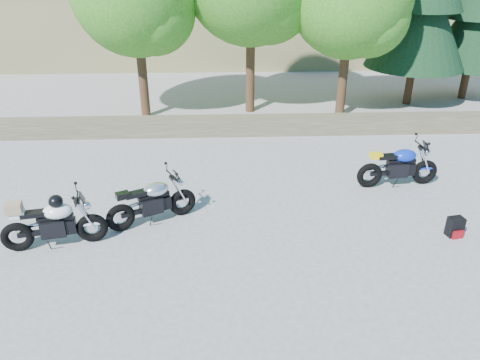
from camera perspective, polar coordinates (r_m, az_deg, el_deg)
name	(u,v)px	position (r m, az deg, el deg)	size (l,w,h in m)	color
ground	(231,242)	(8.48, -1.08, -7.58)	(90.00, 90.00, 0.00)	gray
stone_wall	(226,126)	(13.31, -1.68, 6.63)	(22.00, 0.55, 0.50)	#4E4834
silver_bike	(152,202)	(9.00, -10.62, -2.66)	(1.66, 0.91, 0.90)	black
white_bike	(53,222)	(8.75, -21.86, -4.77)	(1.79, 0.62, 1.00)	black
blue_bike	(399,167)	(10.82, 18.80, 1.55)	(1.86, 0.59, 0.93)	black
backpack	(455,227)	(9.42, 24.76, -5.24)	(0.30, 0.28, 0.37)	black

